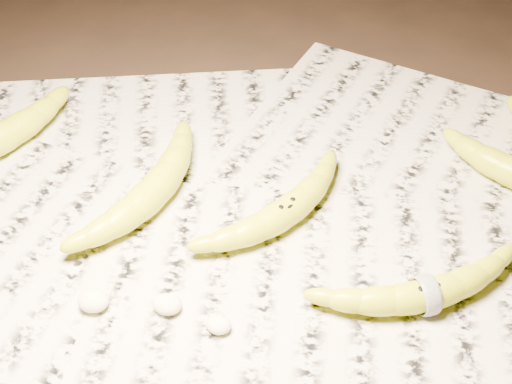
# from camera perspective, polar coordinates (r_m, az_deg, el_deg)

# --- Properties ---
(ground) EXTENTS (3.00, 3.00, 0.00)m
(ground) POSITION_cam_1_polar(r_m,az_deg,el_deg) (0.80, -0.67, -2.99)
(ground) COLOR black
(ground) RESTS_ON ground
(newspaper_patch) EXTENTS (0.90, 0.70, 0.01)m
(newspaper_patch) POSITION_cam_1_polar(r_m,az_deg,el_deg) (0.79, 0.07, -3.44)
(newspaper_patch) COLOR #BAB49F
(newspaper_patch) RESTS_ON ground
(banana_left_b) EXTENTS (0.11, 0.21, 0.04)m
(banana_left_b) POSITION_cam_1_polar(r_m,az_deg,el_deg) (0.81, -8.22, 0.24)
(banana_left_b) COLOR #B3C418
(banana_left_b) RESTS_ON newspaper_patch
(banana_center) EXTENTS (0.15, 0.19, 0.04)m
(banana_center) POSITION_cam_1_polar(r_m,az_deg,el_deg) (0.78, 2.35, -1.47)
(banana_center) COLOR #B3C418
(banana_center) RESTS_ON newspaper_patch
(banana_taped) EXTENTS (0.20, 0.14, 0.03)m
(banana_taped) POSITION_cam_1_polar(r_m,az_deg,el_deg) (0.73, 13.46, -7.84)
(banana_taped) COLOR #B3C418
(banana_taped) RESTS_ON newspaper_patch
(measuring_tape) EXTENTS (0.02, 0.04, 0.04)m
(measuring_tape) POSITION_cam_1_polar(r_m,az_deg,el_deg) (0.73, 13.46, -7.84)
(measuring_tape) COLOR white
(measuring_tape) RESTS_ON newspaper_patch
(flesh_chunk_a) EXTENTS (0.03, 0.03, 0.02)m
(flesh_chunk_a) POSITION_cam_1_polar(r_m,az_deg,el_deg) (0.73, -12.96, -8.30)
(flesh_chunk_a) COLOR #FAF4C2
(flesh_chunk_a) RESTS_ON newspaper_patch
(flesh_chunk_b) EXTENTS (0.03, 0.02, 0.02)m
(flesh_chunk_b) POSITION_cam_1_polar(r_m,az_deg,el_deg) (0.72, -7.14, -8.71)
(flesh_chunk_b) COLOR #FAF4C2
(flesh_chunk_b) RESTS_ON newspaper_patch
(flesh_chunk_c) EXTENTS (0.02, 0.02, 0.01)m
(flesh_chunk_c) POSITION_cam_1_polar(r_m,az_deg,el_deg) (0.70, -3.01, -10.39)
(flesh_chunk_c) COLOR #FAF4C2
(flesh_chunk_c) RESTS_ON newspaper_patch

